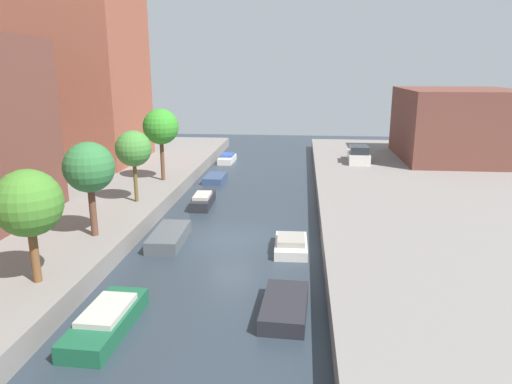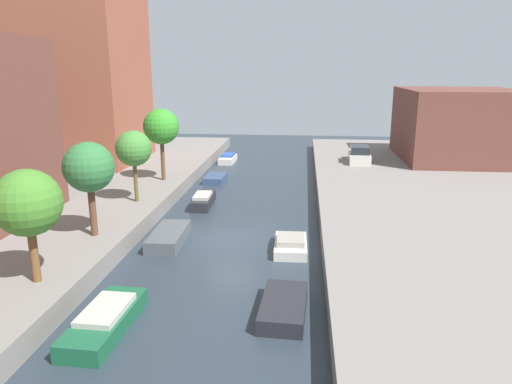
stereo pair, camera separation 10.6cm
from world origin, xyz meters
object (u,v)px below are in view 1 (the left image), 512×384
(apartment_tower_far, at_px, (71,1))
(street_tree_3, at_px, (133,149))
(street_tree_2, at_px, (89,168))
(moored_boat_left_5, at_px, (227,159))
(moored_boat_right_1, at_px, (285,307))
(street_tree_4, at_px, (161,127))
(low_block_right, at_px, (457,124))
(street_tree_1, at_px, (28,204))
(moored_boat_left_1, at_px, (106,321))
(moored_boat_right_2, at_px, (291,245))
(moored_boat_left_2, at_px, (169,237))
(moored_boat_left_4, at_px, (215,178))
(moored_boat_left_3, at_px, (203,200))
(parked_car, at_px, (359,155))

(apartment_tower_far, xyz_separation_m, street_tree_3, (9.36, -12.97, -10.35))
(street_tree_2, relative_size, moored_boat_left_5, 1.39)
(moored_boat_right_1, bearing_deg, street_tree_3, 130.39)
(apartment_tower_far, distance_m, street_tree_4, 15.19)
(low_block_right, relative_size, street_tree_2, 2.36)
(street_tree_1, relative_size, moored_boat_left_1, 1.01)
(street_tree_1, bearing_deg, moored_boat_left_1, -25.94)
(moored_boat_left_1, xyz_separation_m, moored_boat_right_2, (6.53, 8.51, -0.05))
(moored_boat_left_2, distance_m, moored_boat_left_4, 14.49)
(street_tree_4, xyz_separation_m, moored_boat_left_5, (2.99, 12.27, -4.66))
(moored_boat_left_4, bearing_deg, street_tree_1, -98.53)
(low_block_right, distance_m, moored_boat_left_5, 22.02)
(low_block_right, height_order, moored_boat_left_2, low_block_right)
(street_tree_1, distance_m, moored_boat_left_5, 30.48)
(low_block_right, height_order, street_tree_2, low_block_right)
(moored_boat_right_2, bearing_deg, moored_boat_left_2, 175.90)
(moored_boat_left_2, bearing_deg, moored_boat_left_5, 90.86)
(street_tree_3, distance_m, moored_boat_right_2, 11.91)
(moored_boat_left_3, bearing_deg, street_tree_3, -143.29)
(street_tree_4, height_order, moored_boat_left_4, street_tree_4)
(street_tree_2, relative_size, moored_boat_left_2, 1.20)
(moored_boat_left_4, height_order, moored_boat_right_1, moored_boat_right_1)
(apartment_tower_far, xyz_separation_m, moored_boat_left_1, (12.86, -26.47, -14.36))
(street_tree_3, distance_m, street_tree_4, 6.04)
(street_tree_3, relative_size, moored_boat_left_4, 1.49)
(moored_boat_right_1, height_order, moored_boat_right_2, moored_boat_right_2)
(apartment_tower_far, height_order, street_tree_1, apartment_tower_far)
(low_block_right, xyz_separation_m, moored_boat_left_4, (-21.37, -7.07, -3.94))
(moored_boat_left_3, relative_size, moored_boat_right_1, 1.04)
(street_tree_1, xyz_separation_m, moored_boat_right_2, (10.02, 6.81, -3.92))
(street_tree_4, height_order, moored_boat_left_3, street_tree_4)
(moored_boat_left_1, bearing_deg, parked_car, 66.70)
(street_tree_1, height_order, moored_boat_left_4, street_tree_1)
(moored_boat_left_5, bearing_deg, moored_boat_left_2, -89.14)
(moored_boat_left_4, distance_m, moored_boat_right_1, 22.67)
(street_tree_2, relative_size, moored_boat_left_3, 1.29)
(moored_boat_left_1, bearing_deg, moored_boat_left_3, 89.21)
(apartment_tower_far, bearing_deg, moored_boat_left_2, -54.02)
(apartment_tower_far, bearing_deg, moored_boat_left_3, -37.94)
(low_block_right, bearing_deg, street_tree_1, -130.50)
(moored_boat_left_4, relative_size, moored_boat_right_1, 0.85)
(parked_car, bearing_deg, moored_boat_left_1, -113.30)
(street_tree_1, height_order, moored_boat_left_5, street_tree_1)
(street_tree_4, xyz_separation_m, moored_boat_right_2, (10.02, -11.01, -4.68))
(street_tree_2, bearing_deg, street_tree_1, -90.00)
(moored_boat_left_2, bearing_deg, street_tree_2, -151.19)
(moored_boat_left_5, xyz_separation_m, moored_boat_right_1, (6.95, -29.97, -0.05))
(street_tree_3, xyz_separation_m, moored_boat_right_2, (10.02, -5.00, -4.06))
(moored_boat_left_4, xyz_separation_m, moored_boat_right_1, (6.68, -21.66, 0.05))
(moored_boat_left_4, bearing_deg, street_tree_2, -101.31)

